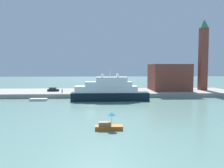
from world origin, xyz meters
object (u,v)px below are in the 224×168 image
parked_car (53,90)px  person_figure (62,91)px  large_yacht (109,91)px  bell_tower (203,52)px  small_motorboat (108,125)px  mooring_bollard (88,92)px  work_barge (39,100)px  harbor_building (169,77)px

parked_car → person_figure: bearing=-54.3°
large_yacht → bell_tower: 45.87m
large_yacht → small_motorboat: large_yacht is taller
person_figure → parked_car: bearing=125.7°
bell_tower → parked_car: 62.51m
large_yacht → small_motorboat: bearing=-92.3°
bell_tower → mooring_bollard: bearing=-166.1°
work_barge → bell_tower: (62.48, 18.05, 16.55)m
person_figure → mooring_bollard: (9.71, -2.51, -0.32)m
harbor_building → parked_car: (-46.55, -2.89, -4.66)m
small_motorboat → parked_car: size_ratio=1.11×
mooring_bollard → harbor_building: bearing=19.6°
large_yacht → work_barge: size_ratio=4.55×
bell_tower → person_figure: bell_tower is taller
large_yacht → small_motorboat: (-1.45, -35.99, -2.22)m
harbor_building → work_barge: bearing=-159.5°
work_barge → mooring_bollard: 17.30m
small_motorboat → mooring_bollard: size_ratio=5.90×
work_barge → person_figure: bearing=55.4°
large_yacht → bell_tower: (39.53, 18.70, 13.84)m
parked_car → mooring_bollard: bearing=-31.5°
work_barge → mooring_bollard: bearing=22.3°
person_figure → small_motorboat: bearing=-71.5°
work_barge → parked_car: parked_car is taller
small_motorboat → mooring_bollard: (-5.56, 43.17, 1.08)m
person_figure → mooring_bollard: bearing=-14.5°
parked_car → work_barge: bearing=-96.7°
large_yacht → parked_car: size_ratio=5.74×
large_yacht → mooring_bollard: (-7.01, 7.18, -1.15)m
parked_car → person_figure: person_figure is taller
parked_car → person_figure: 7.59m
harbor_building → bell_tower: bearing=-0.2°
work_barge → person_figure: size_ratio=3.46×
bell_tower → parked_car: size_ratio=6.56×
large_yacht → person_figure: 19.35m
parked_car → person_figure: size_ratio=2.74×
small_motorboat → harbor_building: bearing=63.9°
parked_car → bell_tower: bearing=2.7°
large_yacht → parked_car: large_yacht is taller
work_barge → mooring_bollard: mooring_bollard is taller
harbor_building → parked_car: size_ratio=3.37×
work_barge → bell_tower: size_ratio=0.19×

